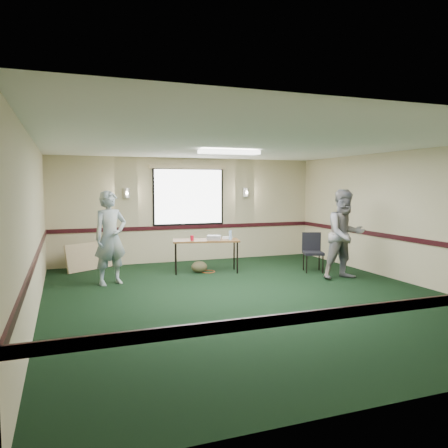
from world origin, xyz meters
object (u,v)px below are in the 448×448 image
object	(u,v)px
person_right	(345,234)
person_left	(110,238)
folding_table	(206,242)
projector	(214,238)
conference_chair	(312,249)

from	to	relation	value
person_right	person_left	bearing A→B (deg)	166.65
folding_table	projector	world-z (taller)	projector
person_left	person_right	xyz separation A→B (m)	(4.73, -1.18, 0.01)
folding_table	person_left	xyz separation A→B (m)	(-2.17, -0.52, 0.25)
conference_chair	projector	bearing A→B (deg)	-176.66
person_left	person_right	size ratio (longest dim) A/B	0.99
conference_chair	person_right	distance (m)	1.08
folding_table	projector	size ratio (longest dim) A/B	5.21
person_right	projector	bearing A→B (deg)	146.75
person_left	person_right	distance (m)	4.87
folding_table	person_right	distance (m)	3.08
folding_table	person_right	world-z (taller)	person_right
conference_chair	person_left	size ratio (longest dim) A/B	0.47
folding_table	conference_chair	xyz separation A→B (m)	(2.36, -0.73, -0.17)
folding_table	person_left	distance (m)	2.25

